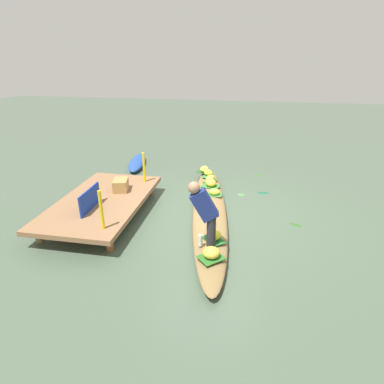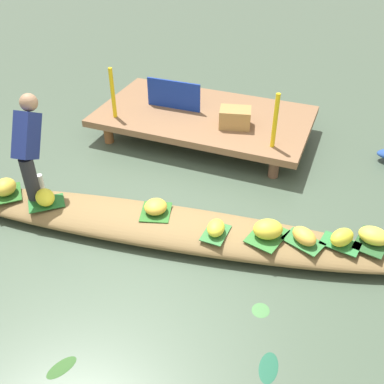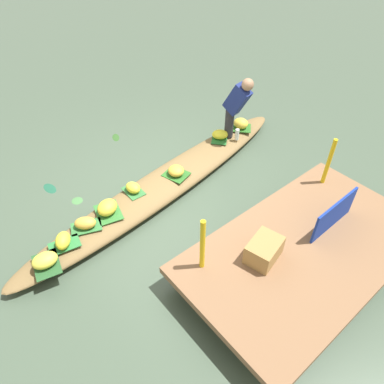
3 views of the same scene
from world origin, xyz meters
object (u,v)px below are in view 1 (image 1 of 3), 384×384
Objects in this scene: banana_bunch_1 at (211,183)px; banana_bunch_6 at (214,236)px; market_banner at (90,199)px; banana_bunch_4 at (204,169)px; banana_bunch_3 at (211,253)px; produce_crate at (121,185)px; banana_bunch_7 at (214,192)px; banana_bunch_5 at (210,178)px; vendor_boat at (209,211)px; banana_bunch_0 at (208,173)px; moored_boat at (137,163)px; banana_bunch_2 at (206,205)px; water_bottle at (200,240)px; vendor_person at (205,210)px.

banana_bunch_6 is at bearing -171.32° from banana_bunch_1.
banana_bunch_4 is at bearing -32.82° from market_banner.
banana_bunch_3 is at bearing -178.12° from banana_bunch_6.
market_banner is 1.95× the size of produce_crate.
banana_bunch_7 is 2.22m from produce_crate.
banana_bunch_3 is 3.49m from banana_bunch_5.
banana_bunch_3 is at bearing -112.64° from market_banner.
banana_bunch_3 is (-1.94, -0.28, 0.22)m from vendor_boat.
banana_bunch_0 is 0.38m from banana_bunch_5.
banana_bunch_4 is (-0.86, -2.34, 0.22)m from moored_boat.
produce_crate reaches higher than banana_bunch_0.
banana_bunch_0 is 3.87m from banana_bunch_3.
banana_bunch_7 is at bearing -163.39° from banana_bunch_1.
banana_bunch_5 reaches higher than banana_bunch_7.
banana_bunch_2 is at bearing 173.06° from banana_bunch_7.
moored_boat is 4.15× the size of produce_crate.
banana_bunch_3 is 1.35× the size of water_bottle.
produce_crate is at bearing 133.21° from banana_bunch_0.
produce_crate is at bearing 48.89° from banana_bunch_3.
vendor_person reaches higher than market_banner.
banana_bunch_5 reaches higher than banana_bunch_2.
vendor_person reaches higher than banana_bunch_6.
vendor_person is at bearing -127.92° from produce_crate.
vendor_boat is 17.82× the size of banana_bunch_1.
banana_bunch_3 is (-3.09, -0.41, -0.00)m from banana_bunch_1.
produce_crate is at bearing 57.15° from banana_bunch_6.
produce_crate is (0.28, 2.07, 0.20)m from banana_bunch_2.
vendor_boat is 19.84× the size of banana_bunch_3.
water_bottle is at bearing -172.66° from banana_bunch_4.
water_bottle is at bearing 173.43° from vendor_boat.
banana_bunch_1 is (-0.74, -0.16, 0.01)m from banana_bunch_0.
produce_crate is (-0.47, 2.16, 0.21)m from banana_bunch_7.
banana_bunch_1 is 0.55m from banana_bunch_7.
banana_bunch_6 is at bearing -165.64° from banana_bunch_2.
vendor_person reaches higher than banana_bunch_5.
vendor_person is (0.36, 0.17, 0.58)m from banana_bunch_3.
banana_bunch_2 is 1.48m from water_bottle.
water_bottle reaches higher than banana_bunch_4.
market_banner is at bearing 108.63° from banana_bunch_2.
vendor_person reaches higher than vendor_boat.
moored_boat is 5.92× the size of banana_bunch_4.
banana_bunch_1 reaches higher than banana_bunch_7.
banana_bunch_3 is at bearing -172.53° from banana_bunch_1.
moored_boat is at bearing 54.38° from banana_bunch_1.
vendor_person is (-3.47, -0.40, 0.59)m from banana_bunch_0.
banana_bunch_4 is 1.63m from banana_bunch_7.
moored_boat is 3.02m from banana_bunch_5.
moored_boat is 5.45m from water_bottle.
water_bottle is (-3.13, -0.23, 0.02)m from banana_bunch_5.
banana_bunch_3 is at bearing -171.53° from banana_bunch_0.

